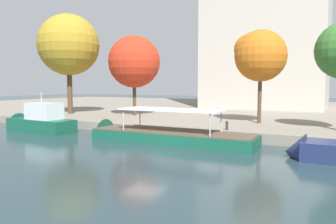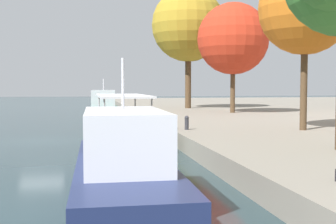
% 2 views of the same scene
% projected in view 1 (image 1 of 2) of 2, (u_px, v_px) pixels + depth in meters
% --- Properties ---
extents(ground_plane, '(220.00, 220.00, 0.00)m').
position_uv_depth(ground_plane, '(144.00, 154.00, 21.48)').
color(ground_plane, '#23383D').
extents(dock_promenade, '(120.00, 55.00, 0.84)m').
position_uv_depth(dock_promenade, '(260.00, 111.00, 51.96)').
color(dock_promenade, gray).
rests_on(dock_promenade, ground_plane).
extents(motor_yacht_0, '(8.54, 3.03, 4.70)m').
position_uv_depth(motor_yacht_0, '(38.00, 123.00, 32.16)').
color(motor_yacht_0, '#14513D').
rests_on(motor_yacht_0, ground_plane).
extents(tour_boat_1, '(14.74, 3.24, 3.93)m').
position_uv_depth(tour_boat_1, '(159.00, 138.00, 26.33)').
color(tour_boat_1, '#14513D').
rests_on(tour_boat_1, ground_plane).
extents(mooring_bollard_0, '(0.24, 0.24, 0.77)m').
position_uv_depth(mooring_bollard_0, '(227.00, 125.00, 26.94)').
color(mooring_bollard_0, '#2D2D33').
rests_on(mooring_bollard_0, dock_promenade).
extents(tree_0, '(5.06, 4.98, 9.02)m').
position_uv_depth(tree_0, '(260.00, 55.00, 31.27)').
color(tree_0, '#4C3823').
rests_on(tree_0, dock_promenade).
extents(tree_1, '(7.81, 7.81, 12.77)m').
position_uv_depth(tree_1, '(69.00, 45.00, 41.85)').
color(tree_1, '#4C3823').
rests_on(tree_1, dock_promenade).
extents(tree_2, '(6.34, 6.38, 9.72)m').
position_uv_depth(tree_2, '(134.00, 63.00, 39.79)').
color(tree_2, '#4C3823').
rests_on(tree_2, dock_promenade).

